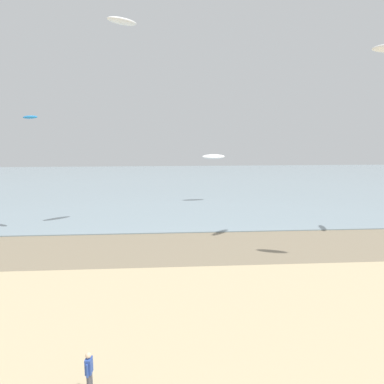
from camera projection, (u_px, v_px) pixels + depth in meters
wet_sand_strip at (183, 248)px, 30.80m from camera, size 120.00×8.90×0.01m
sea at (174, 183)px, 69.61m from camera, size 160.00×70.00×0.10m
person_mid_beach at (89, 372)px, 13.43m from camera, size 0.24×0.57×1.71m
kite_aloft_1 at (122, 21)px, 33.41m from camera, size 3.12×2.70×0.70m
kite_aloft_4 at (213, 157)px, 49.65m from camera, size 3.38×1.63×0.89m
kite_aloft_5 at (30, 117)px, 33.77m from camera, size 1.98×1.58×0.34m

